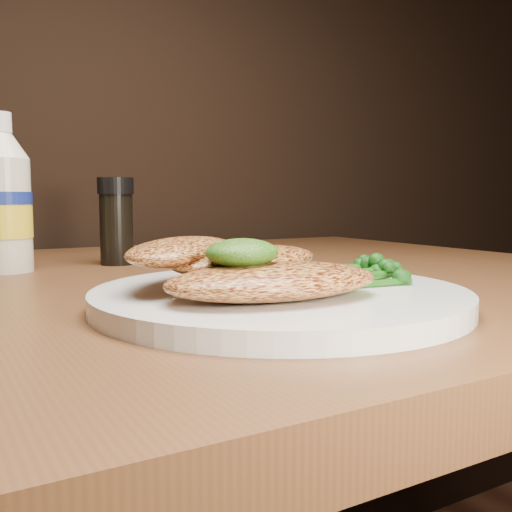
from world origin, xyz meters
TOP-DOWN VIEW (x-y plane):
  - plate at (0.08, 0.85)m, footprint 0.28×0.28m
  - chicken_front at (0.05, 0.81)m, footprint 0.16×0.10m
  - chicken_mid at (0.06, 0.87)m, footprint 0.16×0.12m
  - chicken_back at (0.02, 0.89)m, footprint 0.15×0.15m
  - pesto_front at (0.03, 0.82)m, footprint 0.07×0.06m
  - broccolini_bundle at (0.13, 0.84)m, footprint 0.15×0.13m
  - mayo_bottle at (-0.08, 1.18)m, footprint 0.07×0.07m
  - pepper_grinder at (0.05, 1.18)m, footprint 0.06×0.06m

SIDE VIEW (x-z plane):
  - plate at x=0.08m, z-range 0.75..0.76m
  - broccolini_bundle at x=0.13m, z-range 0.76..0.79m
  - chicken_front at x=0.05m, z-range 0.76..0.79m
  - chicken_mid at x=0.06m, z-range 0.77..0.80m
  - chicken_back at x=0.02m, z-range 0.78..0.80m
  - pesto_front at x=0.03m, z-range 0.79..0.81m
  - pepper_grinder at x=0.05m, z-range 0.75..0.86m
  - mayo_bottle at x=-0.08m, z-range 0.75..0.93m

